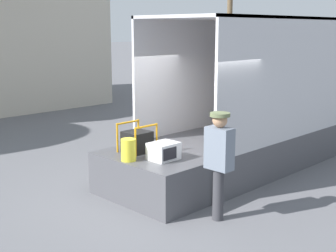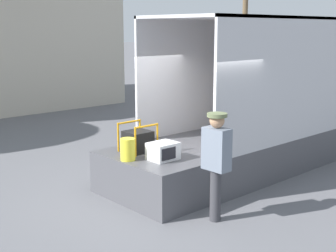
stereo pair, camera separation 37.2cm
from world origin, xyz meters
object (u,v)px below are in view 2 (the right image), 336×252
Objects in this scene: portable_generator at (139,141)px; microwave at (163,151)px; worker_person at (216,155)px; utility_pole at (245,6)px; box_truck at (292,113)px; orange_bucket at (128,149)px.

microwave is at bearing -92.21° from portable_generator.
worker_person is 0.22× the size of utility_pole.
box_truck is 13.62× the size of microwave.
box_truck is 4.48m from portable_generator.
microwave is 0.06× the size of utility_pole.
worker_person is 18.61m from utility_pole.
orange_bucket is 18.21m from utility_pole.
microwave is at bearing -175.97° from box_truck.
box_truck is 4.66m from worker_person.
portable_generator is 0.61m from orange_bucket.
worker_person is (-4.42, -1.49, 0.05)m from box_truck.
utility_pole reaches higher than worker_person.
utility_pole is at bearing 32.33° from orange_bucket.
microwave is 0.71m from portable_generator.
orange_bucket is at bearing -146.87° from portable_generator.
worker_person is at bearing -70.26° from orange_bucket.
box_truck reaches higher than portable_generator.
box_truck is 14.37m from utility_pole.
utility_pole is at bearing 32.30° from portable_generator.
microwave is 0.61m from orange_bucket.
utility_pole reaches higher than box_truck.
worker_person reaches higher than microwave.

